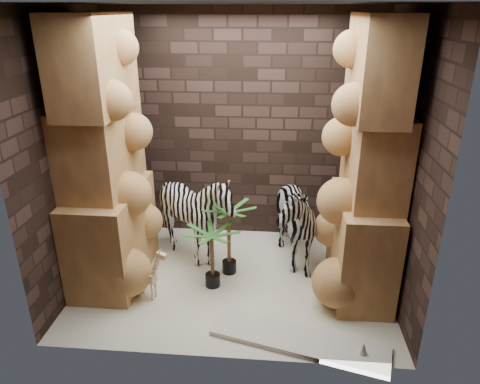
# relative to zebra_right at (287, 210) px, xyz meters

# --- Properties ---
(floor) EXTENTS (3.50, 3.50, 0.00)m
(floor) POSITION_rel_zebra_right_xyz_m (-0.60, -0.52, -0.69)
(floor) COLOR beige
(floor) RESTS_ON ground
(ceiling) EXTENTS (3.50, 3.50, 0.00)m
(ceiling) POSITION_rel_zebra_right_xyz_m (-0.60, -0.52, 2.31)
(ceiling) COLOR black
(ceiling) RESTS_ON ground
(wall_back) EXTENTS (3.50, 0.00, 3.50)m
(wall_back) POSITION_rel_zebra_right_xyz_m (-0.60, 0.73, 0.81)
(wall_back) COLOR #382621
(wall_back) RESTS_ON ground
(wall_front) EXTENTS (3.50, 0.00, 3.50)m
(wall_front) POSITION_rel_zebra_right_xyz_m (-0.60, -1.77, 0.81)
(wall_front) COLOR #382621
(wall_front) RESTS_ON ground
(wall_left) EXTENTS (0.00, 3.00, 3.00)m
(wall_left) POSITION_rel_zebra_right_xyz_m (-2.35, -0.52, 0.81)
(wall_left) COLOR #382621
(wall_left) RESTS_ON ground
(wall_right) EXTENTS (0.00, 3.00, 3.00)m
(wall_right) POSITION_rel_zebra_right_xyz_m (1.15, -0.52, 0.81)
(wall_right) COLOR #382621
(wall_right) RESTS_ON ground
(rock_pillar_left) EXTENTS (0.68, 1.30, 3.00)m
(rock_pillar_left) POSITION_rel_zebra_right_xyz_m (-2.00, -0.52, 0.81)
(rock_pillar_left) COLOR tan
(rock_pillar_left) RESTS_ON floor
(rock_pillar_right) EXTENTS (0.58, 1.25, 3.00)m
(rock_pillar_right) POSITION_rel_zebra_right_xyz_m (0.82, -0.52, 0.81)
(rock_pillar_right) COLOR tan
(rock_pillar_right) RESTS_ON floor
(zebra_right) EXTENTS (0.93, 1.29, 1.38)m
(zebra_right) POSITION_rel_zebra_right_xyz_m (0.00, 0.00, 0.00)
(zebra_right) COLOR white
(zebra_right) RESTS_ON floor
(zebra_left) EXTENTS (1.11, 1.33, 1.12)m
(zebra_left) POSITION_rel_zebra_right_xyz_m (-1.10, -0.11, -0.13)
(zebra_left) COLOR white
(zebra_left) RESTS_ON floor
(giraffe_toy) EXTENTS (0.36, 0.22, 0.66)m
(giraffe_toy) POSITION_rel_zebra_right_xyz_m (-1.52, -0.92, -0.36)
(giraffe_toy) COLOR #FFE4AA
(giraffe_toy) RESTS_ON floor
(palm_front) EXTENTS (0.36, 0.36, 0.90)m
(palm_front) POSITION_rel_zebra_right_xyz_m (-0.67, -0.35, -0.24)
(palm_front) COLOR #1A6E19
(palm_front) RESTS_ON floor
(palm_back) EXTENTS (0.36, 0.36, 0.74)m
(palm_back) POSITION_rel_zebra_right_xyz_m (-0.83, -0.65, -0.32)
(palm_back) COLOR #1A6E19
(palm_back) RESTS_ON floor
(surfboard) EXTENTS (1.74, 0.84, 0.05)m
(surfboard) POSITION_rel_zebra_right_xyz_m (0.13, -1.51, -0.66)
(surfboard) COLOR silver
(surfboard) RESTS_ON floor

